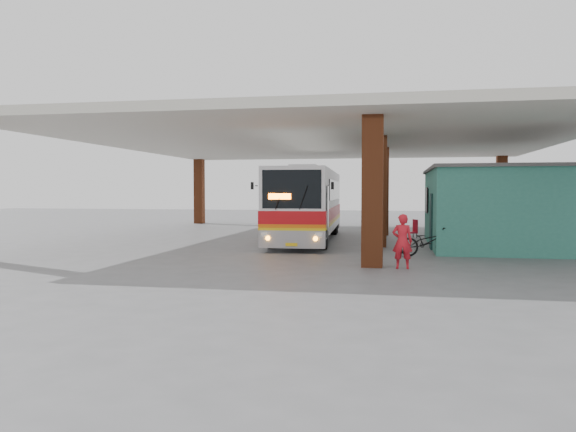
% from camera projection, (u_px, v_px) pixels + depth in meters
% --- Properties ---
extents(ground, '(90.00, 90.00, 0.00)m').
position_uv_depth(ground, '(290.00, 253.00, 19.72)').
color(ground, '#515154').
rests_on(ground, ground).
extents(brick_columns, '(20.10, 21.60, 4.35)m').
position_uv_depth(brick_columns, '(344.00, 191.00, 24.26)').
color(brick_columns, brown).
rests_on(brick_columns, ground).
extents(canopy_roof, '(21.00, 23.00, 0.30)m').
position_uv_depth(canopy_roof, '(327.00, 141.00, 25.81)').
color(canopy_roof, silver).
rests_on(canopy_roof, brick_columns).
extents(shop_building, '(5.20, 8.20, 3.11)m').
position_uv_depth(shop_building, '(495.00, 207.00, 22.16)').
color(shop_building, '#317C6B').
rests_on(shop_building, ground).
extents(coach_bus, '(2.99, 11.40, 3.29)m').
position_uv_depth(coach_bus, '(308.00, 204.00, 25.04)').
color(coach_bus, silver).
rests_on(coach_bus, ground).
extents(motorcycle, '(1.97, 1.11, 0.98)m').
position_uv_depth(motorcycle, '(427.00, 242.00, 18.82)').
color(motorcycle, black).
rests_on(motorcycle, ground).
extents(pedestrian, '(0.57, 0.38, 1.55)m').
position_uv_depth(pedestrian, '(402.00, 241.00, 15.77)').
color(pedestrian, red).
rests_on(pedestrian, ground).
extents(red_chair, '(0.60, 0.60, 0.86)m').
position_uv_depth(red_chair, '(413.00, 229.00, 26.30)').
color(red_chair, red).
rests_on(red_chair, ground).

